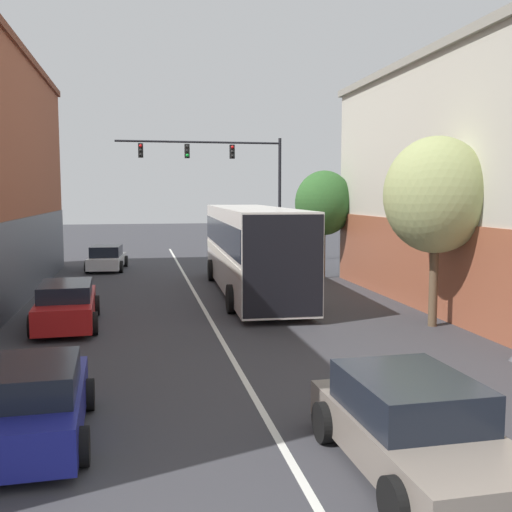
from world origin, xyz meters
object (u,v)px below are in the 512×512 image
object	(u,v)px
hatchback_foreground	(414,427)
traffic_signal_gantry	(228,170)
parked_car_left_far	(26,403)
street_tree_far	(324,203)
parked_car_left_mid	(107,258)
bus	(252,246)
street_tree_near	(436,195)
parked_car_left_near	(67,305)

from	to	relation	value
hatchback_foreground	traffic_signal_gantry	bearing A→B (deg)	-4.06
parked_car_left_far	street_tree_far	xyz separation A→B (m)	(10.69, 17.63, 3.00)
parked_car_left_mid	parked_car_left_far	size ratio (longest dim) A/B	1.07
traffic_signal_gantry	parked_car_left_mid	bearing A→B (deg)	-166.06
parked_car_left_far	street_tree_far	distance (m)	20.84
bus	street_tree_far	distance (m)	5.94
bus	parked_car_left_mid	distance (m)	11.08
parked_car_left_mid	hatchback_foreground	bearing A→B (deg)	-162.94
bus	street_tree_near	xyz separation A→B (m)	(4.39, -7.10, 2.06)
bus	hatchback_foreground	world-z (taller)	bus
bus	parked_car_left_mid	bearing A→B (deg)	36.53
bus	street_tree_near	bearing A→B (deg)	-146.43
bus	traffic_signal_gantry	distance (m)	11.34
parked_car_left_mid	traffic_signal_gantry	world-z (taller)	traffic_signal_gantry
hatchback_foreground	street_tree_near	bearing A→B (deg)	-30.45
parked_car_left_far	street_tree_near	bearing A→B (deg)	-60.29
street_tree_near	street_tree_far	bearing A→B (deg)	90.61
hatchback_foreground	street_tree_far	world-z (taller)	street_tree_far
parked_car_left_mid	street_tree_near	bearing A→B (deg)	-142.25
parked_car_left_near	street_tree_far	size ratio (longest dim) A/B	0.91
parked_car_left_near	parked_car_left_mid	xyz separation A→B (m)	(0.52, 13.96, -0.05)
parked_car_left_near	parked_car_left_far	bearing A→B (deg)	179.68
bus	hatchback_foreground	size ratio (longest dim) A/B	2.93
street_tree_far	parked_car_left_near	bearing A→B (deg)	-141.83
parked_car_left_far	street_tree_near	world-z (taller)	street_tree_near
street_tree_near	street_tree_far	world-z (taller)	street_tree_near
street_tree_far	parked_car_left_mid	bearing A→B (deg)	153.42
bus	street_tree_far	size ratio (longest dim) A/B	2.45
hatchback_foreground	parked_car_left_near	distance (m)	12.76
parked_car_left_mid	street_tree_far	xyz separation A→B (m)	(10.53, -5.27, 3.02)
parked_car_left_far	street_tree_near	size ratio (longest dim) A/B	0.68
hatchback_foreground	traffic_signal_gantry	xyz separation A→B (m)	(1.23, 26.83, 4.83)
parked_car_left_far	traffic_signal_gantry	bearing A→B (deg)	-18.31
parked_car_left_near	parked_car_left_far	world-z (taller)	parked_car_left_near
hatchback_foreground	street_tree_far	size ratio (longest dim) A/B	0.84
street_tree_far	traffic_signal_gantry	bearing A→B (deg)	117.47
street_tree_near	hatchback_foreground	bearing A→B (deg)	-119.02
parked_car_left_mid	traffic_signal_gantry	distance (m)	8.62
hatchback_foreground	street_tree_near	distance (m)	10.81
parked_car_left_mid	street_tree_near	world-z (taller)	street_tree_near
bus	parked_car_left_far	distance (m)	15.33
parked_car_left_near	traffic_signal_gantry	distance (m)	18.00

